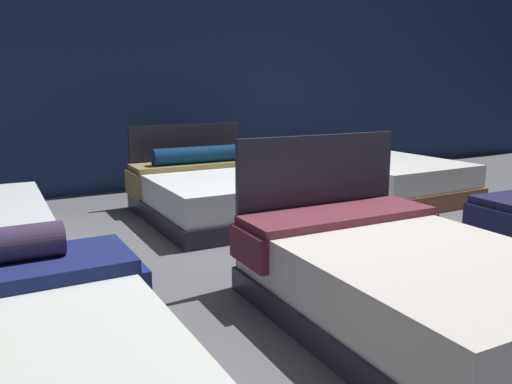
# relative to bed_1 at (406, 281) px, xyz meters

# --- Properties ---
(ground_plane) EXTENTS (18.00, 18.00, 0.02)m
(ground_plane) POSITION_rel_bed_1_xyz_m (0.02, 1.58, -0.27)
(ground_plane) COLOR #5B5B60
(showroom_back_wall) EXTENTS (18.00, 0.06, 3.50)m
(showroom_back_wall) POSITION_rel_bed_1_xyz_m (0.02, 4.86, 1.49)
(showroom_back_wall) COLOR navy
(showroom_back_wall) RESTS_ON ground_plane
(bed_1) EXTENTS (1.54, 2.12, 1.07)m
(bed_1) POSITION_rel_bed_1_xyz_m (0.00, 0.00, 0.00)
(bed_1) COLOR #272734
(bed_1) RESTS_ON ground_plane
(bed_4) EXTENTS (1.57, 1.96, 0.96)m
(bed_4) POSITION_rel_bed_1_xyz_m (0.07, 2.92, 0.00)
(bed_4) COLOR black
(bed_4) RESTS_ON ground_plane
(bed_5) EXTENTS (1.58, 2.06, 0.49)m
(bed_5) POSITION_rel_bed_1_xyz_m (2.38, 2.82, -0.02)
(bed_5) COLOR brown
(bed_5) RESTS_ON ground_plane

